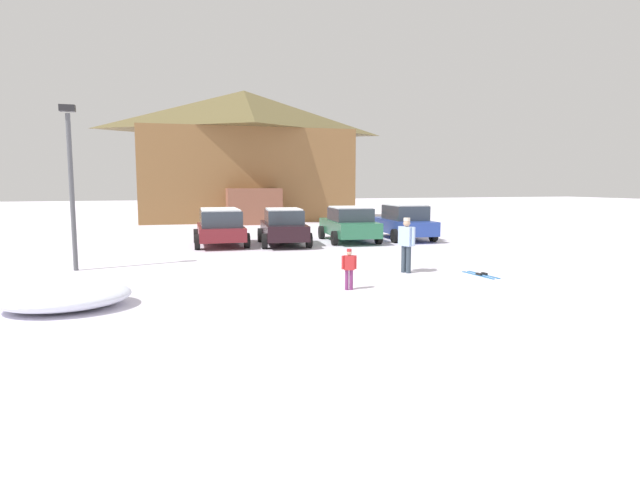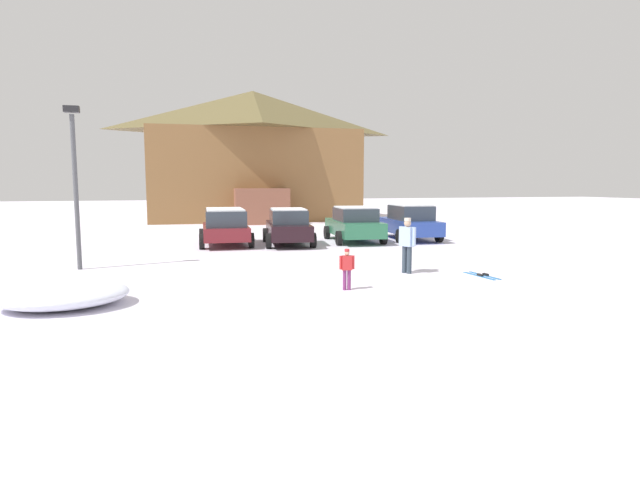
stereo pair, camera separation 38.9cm
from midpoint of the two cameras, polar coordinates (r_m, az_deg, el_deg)
The scene contains 11 objects.
ground at distance 10.20m, azimuth 11.26°, elevation -8.90°, with size 160.00×160.00×0.00m, color white.
ski_lodge at distance 39.01m, azimuth -8.87°, elevation 9.61°, with size 15.98×11.18×9.70m.
parked_maroon_van at distance 22.27m, azimuth -11.83°, elevation 1.63°, with size 2.38×4.16×1.61m.
parked_black_sedan at distance 22.08m, azimuth -4.70°, elevation 1.56°, with size 2.45×4.35×1.62m.
parked_green_coupe at distance 23.32m, azimuth 2.87°, elevation 1.86°, with size 2.54×4.51×1.64m.
parked_blue_hatchback at distance 24.56m, azimuth 9.09°, elevation 2.08°, with size 2.41×4.63×1.71m.
skier_child_in_red_jacket at distance 12.62m, azimuth 2.46°, elevation -3.08°, with size 0.39×0.19×1.05m.
skier_adult_in_blue_parka at distance 15.21m, azimuth 9.13°, elevation -0.21°, with size 0.39×0.57×1.67m.
pair_of_skis at distance 15.39m, azimuth 17.21°, elevation -3.80°, with size 0.42×1.37×0.08m.
lamp_post at distance 17.18m, azimuth -27.16°, elevation 6.34°, with size 0.44×0.24×5.04m.
plowed_snow_pile at distance 12.24m, azimuth -28.00°, elevation -5.69°, with size 2.73×2.19×0.53m, color white.
Camera 1 is at (-4.95, -8.56, 2.66)m, focal length 28.00 mm.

